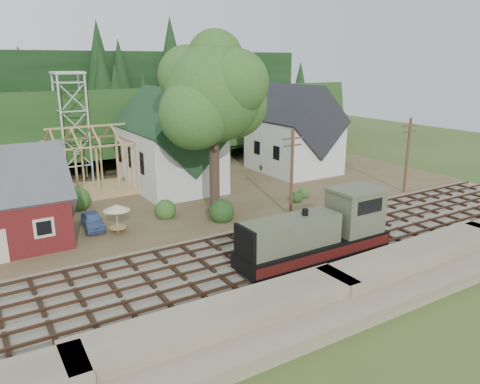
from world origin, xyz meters
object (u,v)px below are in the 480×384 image
car_red (317,161)px  patio_set (116,209)px  car_blue (92,221)px  locomotive (320,233)px

car_red → patio_set: 31.32m
car_blue → patio_set: (1.45, -2.00, 1.32)m
locomotive → car_red: locomotive is taller
locomotive → patio_set: bearing=130.8°
locomotive → patio_set: (-10.49, 12.16, 0.21)m
locomotive → car_red: 29.38m
car_blue → patio_set: patio_set is taller
car_red → locomotive: bearing=161.4°
locomotive → car_blue: 18.55m
car_blue → car_red: car_blue is taller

